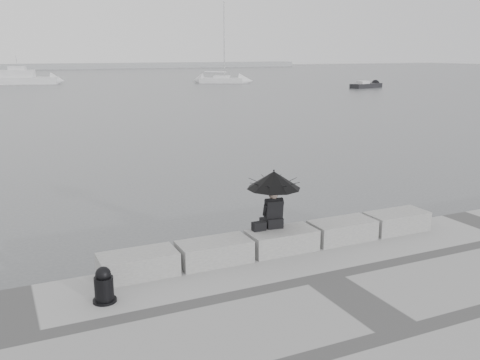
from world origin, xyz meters
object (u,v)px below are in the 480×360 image
mooring_bollard (104,287)px  small_motorboat (366,86)px  seated_person (274,185)px  sailboat_right (222,80)px  motor_cruiser (25,78)px

mooring_bollard → small_motorboat: size_ratio=0.12×
seated_person → mooring_bollard: size_ratio=1.99×
seated_person → sailboat_right: bearing=76.2°
sailboat_right → motor_cruiser: 31.10m
mooring_bollard → motor_cruiser: bearing=87.3°
motor_cruiser → small_motorboat: 52.48m
sailboat_right → motor_cruiser: (-29.52, 9.78, 0.36)m
small_motorboat → sailboat_right: bearing=109.1°
sailboat_right → small_motorboat: 24.14m
mooring_bollard → motor_cruiser: (3.84, 82.29, 0.10)m
seated_person → sailboat_right: 77.05m
mooring_bollard → sailboat_right: 79.82m
seated_person → sailboat_right: size_ratio=0.11×
small_motorboat → motor_cruiser: bearing=129.8°
seated_person → mooring_bollard: seated_person is taller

